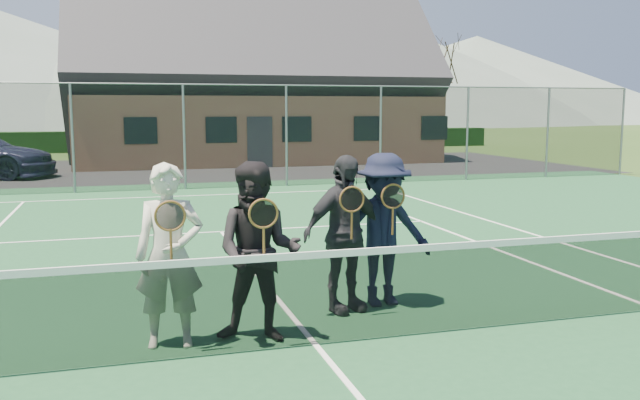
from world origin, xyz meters
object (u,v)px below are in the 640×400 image
object	(u,v)px
clubhouse	(252,70)
player_d	(384,230)
player_c	(344,234)
player_b	(258,252)
tennis_net	(316,294)
player_a	(169,255)

from	to	relation	value
clubhouse	player_d	size ratio (longest dim) A/B	8.67
player_c	clubhouse	bearing A→B (deg)	81.65
player_c	player_d	xyz separation A→B (m)	(0.53, 0.11, -0.00)
clubhouse	player_c	size ratio (longest dim) A/B	8.67
clubhouse	player_b	size ratio (longest dim) A/B	8.67
tennis_net	player_d	bearing A→B (deg)	44.30
tennis_net	clubhouse	distance (m)	24.57
player_a	clubhouse	bearing A→B (deg)	77.21
tennis_net	player_d	distance (m)	1.66
player_b	player_c	world-z (taller)	same
tennis_net	player_b	xyz separation A→B (m)	(-0.50, 0.31, 0.38)
player_c	player_a	bearing A→B (deg)	-162.95
player_b	player_d	bearing A→B (deg)	26.26
player_a	player_b	bearing A→B (deg)	-6.53
player_a	player_c	bearing A→B (deg)	17.05
clubhouse	player_a	xyz separation A→B (m)	(-5.35, -23.59, -3.07)
player_b	player_c	distance (m)	1.33
player_a	player_b	size ratio (longest dim) A/B	1.00
clubhouse	player_a	bearing A→B (deg)	-102.79
player_a	player_d	size ratio (longest dim) A/B	1.00
clubhouse	player_d	xyz separation A→B (m)	(-2.84, -22.87, -3.07)
clubhouse	player_c	distance (m)	23.43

